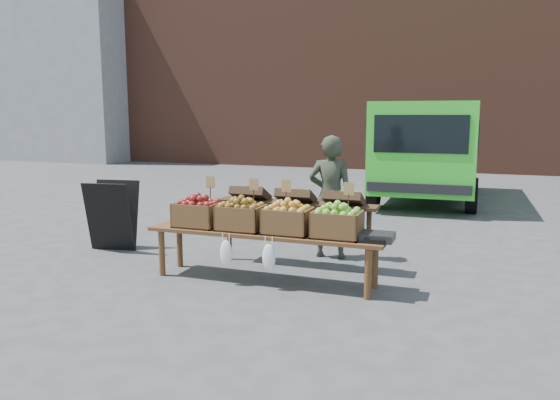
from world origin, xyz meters
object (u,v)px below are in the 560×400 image
(chalkboard_sign, at_px, (112,215))
(crate_green_apples, at_px, (337,224))
(weighing_scale, at_px, (377,237))
(vendor, at_px, (331,197))
(display_bench, at_px, (265,257))
(crate_golden_apples, at_px, (198,214))
(crate_red_apples, at_px, (288,221))
(crate_russet_pears, at_px, (242,218))
(back_table, at_px, (296,225))
(delivery_van, at_px, (428,152))

(chalkboard_sign, distance_m, crate_green_apples, 3.39)
(weighing_scale, bearing_deg, vendor, 123.22)
(display_bench, xyz_separation_m, crate_golden_apples, (-0.83, 0.00, 0.42))
(crate_red_apples, xyz_separation_m, weighing_scale, (0.97, 0.00, -0.10))
(crate_golden_apples, height_order, crate_russet_pears, same)
(crate_green_apples, xyz_separation_m, weighing_scale, (0.42, 0.00, -0.10))
(crate_red_apples, bearing_deg, back_table, 101.79)
(vendor, xyz_separation_m, weighing_scale, (0.84, -1.28, -0.19))
(delivery_van, height_order, vendor, delivery_van)
(crate_green_apples, distance_m, weighing_scale, 0.44)
(crate_golden_apples, bearing_deg, display_bench, 0.00)
(chalkboard_sign, height_order, back_table, back_table)
(crate_golden_apples, bearing_deg, back_table, 37.17)
(vendor, bearing_deg, crate_red_apples, 78.71)
(crate_red_apples, bearing_deg, weighing_scale, 0.00)
(crate_green_apples, bearing_deg, crate_golden_apples, 180.00)
(chalkboard_sign, distance_m, crate_red_apples, 2.86)
(chalkboard_sign, distance_m, crate_russet_pears, 2.33)
(back_table, height_order, crate_green_apples, back_table)
(back_table, bearing_deg, weighing_scale, -32.61)
(back_table, height_order, crate_red_apples, back_table)
(crate_green_apples, bearing_deg, vendor, 107.91)
(vendor, relative_size, crate_green_apples, 3.19)
(delivery_van, bearing_deg, chalkboard_sign, -122.09)
(weighing_scale, bearing_deg, crate_red_apples, 180.00)
(display_bench, distance_m, weighing_scale, 1.29)
(delivery_van, xyz_separation_m, display_bench, (-1.14, -6.72, -0.76))
(delivery_van, xyz_separation_m, back_table, (-1.01, -6.00, -0.52))
(back_table, bearing_deg, display_bench, -99.83)
(display_bench, bearing_deg, crate_red_apples, 0.00)
(crate_red_apples, bearing_deg, chalkboard_sign, 167.23)
(chalkboard_sign, relative_size, back_table, 0.46)
(delivery_van, relative_size, back_table, 2.22)
(delivery_van, distance_m, crate_golden_apples, 7.01)
(crate_russet_pears, bearing_deg, vendor, 61.84)
(back_table, height_order, display_bench, back_table)
(chalkboard_sign, relative_size, weighing_scale, 2.83)
(delivery_van, xyz_separation_m, crate_golden_apples, (-1.96, -6.72, -0.33))
(delivery_van, xyz_separation_m, weighing_scale, (0.11, -6.72, -0.43))
(delivery_van, bearing_deg, crate_red_apples, -98.53)
(display_bench, xyz_separation_m, weighing_scale, (1.25, 0.00, 0.33))
(delivery_van, height_order, crate_russet_pears, delivery_van)
(crate_golden_apples, bearing_deg, vendor, 46.04)
(chalkboard_sign, relative_size, crate_golden_apples, 1.93)
(vendor, xyz_separation_m, crate_green_apples, (0.41, -1.28, -0.09))
(delivery_van, height_order, back_table, delivery_van)
(weighing_scale, bearing_deg, crate_golden_apples, 180.00)
(crate_russet_pears, bearing_deg, crate_golden_apples, 180.00)
(crate_russet_pears, bearing_deg, crate_red_apples, 0.00)
(crate_red_apples, bearing_deg, vendor, 83.94)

